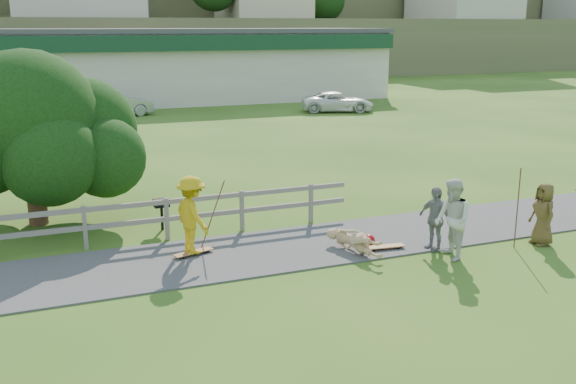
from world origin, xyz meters
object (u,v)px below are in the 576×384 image
at_px(car_silver, 114,104).
at_px(bbq, 162,214).
at_px(skater_rider, 192,219).
at_px(spectator_b, 435,218).
at_px(car_white, 337,102).
at_px(tree, 32,150).
at_px(skater_fallen, 354,241).
at_px(spectator_c, 543,214).
at_px(spectator_a, 452,220).

bearing_deg(car_silver, bbq, 159.15).
height_order(skater_rider, spectator_b, skater_rider).
distance_m(skater_rider, car_white, 26.89).
xyz_separation_m(car_silver, tree, (-4.65, -21.13, 1.32)).
distance_m(skater_fallen, tree, 8.98).
bearing_deg(skater_rider, car_white, -49.21).
height_order(spectator_c, tree, tree).
bearing_deg(spectator_b, spectator_a, -15.78).
distance_m(spectator_a, spectator_c, 2.72).
bearing_deg(car_white, spectator_b, 177.05).
height_order(spectator_a, car_silver, spectator_a).
bearing_deg(bbq, skater_fallen, -47.38).
bearing_deg(car_silver, spectator_c, 177.31).
distance_m(spectator_b, car_silver, 27.27).
relative_size(skater_fallen, spectator_a, 0.87).
relative_size(car_silver, tree, 0.75).
height_order(skater_rider, spectator_c, skater_rider).
xyz_separation_m(skater_rider, bbq, (-0.29, 2.32, -0.50)).
distance_m(spectator_c, car_silver, 28.48).
height_order(car_silver, car_white, car_silver).
height_order(spectator_c, car_white, spectator_c).
bearing_deg(spectator_a, car_white, 169.31).
xyz_separation_m(skater_fallen, spectator_b, (1.94, -0.46, 0.49)).
bearing_deg(car_white, tree, 153.23).
bearing_deg(bbq, spectator_c, -33.91).
relative_size(spectator_a, car_white, 0.42).
height_order(skater_fallen, spectator_c, spectator_c).
relative_size(car_silver, car_white, 1.01).
relative_size(skater_fallen, spectator_b, 1.05).
xyz_separation_m(spectator_b, car_white, (9.15, 24.18, -0.16)).
bearing_deg(spectator_c, spectator_a, -84.28).
bearing_deg(car_silver, spectator_a, 171.91).
xyz_separation_m(spectator_b, tree, (-8.94, 5.80, 1.28)).
height_order(spectator_b, tree, tree).
bearing_deg(car_white, skater_fallen, 172.72).
bearing_deg(car_white, spectator_a, 177.58).
height_order(spectator_b, car_silver, spectator_b).
bearing_deg(spectator_a, bbq, -119.17).
height_order(spectator_c, car_silver, spectator_c).
bearing_deg(tree, spectator_c, -29.07).
relative_size(spectator_c, car_silver, 0.35).
xyz_separation_m(car_white, bbq, (-15.01, -20.18, -0.20)).
relative_size(spectator_a, spectator_b, 1.21).
height_order(spectator_a, car_white, spectator_a).
height_order(car_white, bbq, car_white).
relative_size(spectator_b, spectator_c, 1.00).
relative_size(skater_fallen, car_silver, 0.37).
distance_m(spectator_b, tree, 10.73).
bearing_deg(skater_fallen, skater_rider, 144.51).
distance_m(skater_rider, tree, 5.44).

